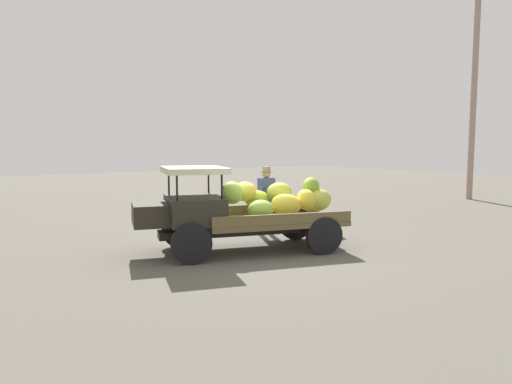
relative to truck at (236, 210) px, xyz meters
name	(u,v)px	position (x,y,z in m)	size (l,w,h in m)	color
ground_plane	(242,251)	(-0.11, 0.05, -0.90)	(60.00, 60.00, 0.00)	#5C574D
truck	(236,210)	(0.00, 0.00, 0.00)	(4.66, 2.84, 1.84)	black
farmer	(266,196)	(-1.62, -1.05, 0.10)	(0.55, 0.51, 1.75)	#C0A8AC
wooden_crate	(327,226)	(-2.85, -0.13, -0.66)	(0.55, 0.38, 0.47)	olive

